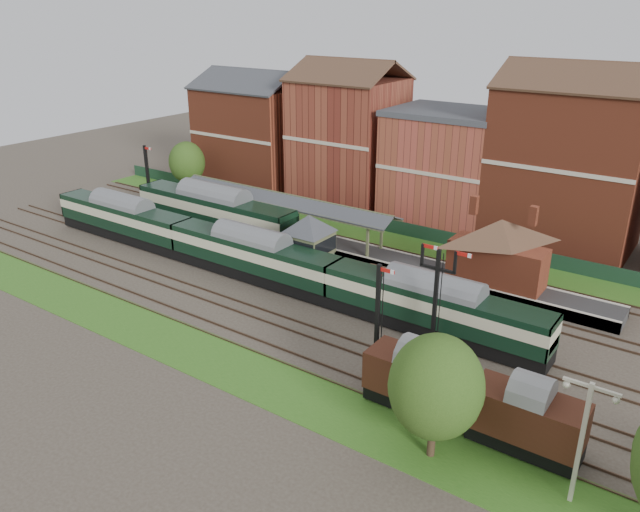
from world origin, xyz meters
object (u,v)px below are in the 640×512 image
Objects in this scene: semaphore_bracket at (436,295)px; platform_railcar at (215,211)px; dmu_train at (252,255)px; goods_van_a at (417,379)px; signal_box at (309,245)px.

platform_railcar is (-29.80, 9.00, -1.94)m from semaphore_bracket.
semaphore_bracket is 0.41× the size of platform_railcar.
dmu_train is 8.64× the size of goods_van_a.
goods_van_a is (20.97, -9.00, -0.27)m from dmu_train.
platform_railcar is at bearing 148.99° from dmu_train.
goods_van_a is at bearing -35.75° from signal_box.
dmu_train reaches higher than goods_van_a.
dmu_train is (-3.95, -3.25, -0.80)m from signal_box.
signal_box is at bearing -12.42° from platform_railcar.
semaphore_bracket reaches higher than signal_box.
signal_box is 5.18m from dmu_train.
semaphore_bracket is 7.24m from goods_van_a.
signal_box is 0.11× the size of dmu_train.
goods_van_a is (31.78, -15.50, -0.57)m from platform_railcar.
signal_box reaches higher than goods_van_a.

